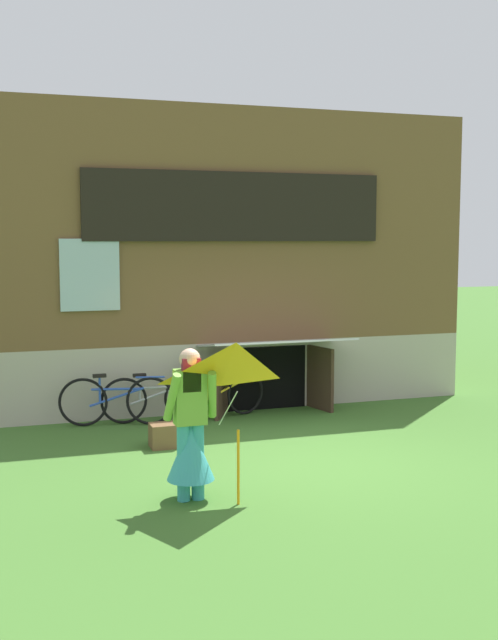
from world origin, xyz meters
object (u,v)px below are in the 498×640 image
Objects in this scene: bicycle_yellow at (221,395)px; wooden_crate at (164,435)px; kite at (236,387)px; person at (191,437)px; bicycle_silver at (155,398)px; bicycle_blue at (117,401)px.

wooden_crate is at bearing -150.05° from bicycle_yellow.
kite reaches higher than bicycle_yellow.
person is at bearing 119.22° from kite.
person is 0.99× the size of bicycle_silver.
kite reaches higher than bicycle_blue.
bicycle_blue is 4.60× the size of wooden_crate.
kite reaches higher than wooden_crate.
bicycle_yellow reaches higher than wooden_crate.
bicycle_silver is 1.50m from wooden_crate.
bicycle_blue is at bearing 98.03° from kite.
wooden_crate is at bearing 102.63° from person.
person is at bearing -130.05° from bicycle_yellow.
person reaches higher than bicycle_yellow.
bicycle_silver is at bearing 89.91° from kite.
wooden_crate is at bearing -92.44° from bicycle_silver.
bicycle_yellow is 1.63m from bicycle_blue.
bicycle_blue is (-1.63, 0.04, 0.01)m from bicycle_yellow.
kite is at bearing -69.44° from bicycle_blue.
kite is at bearing -85.65° from bicycle_silver.
person is 0.97× the size of bicycle_blue.
person is at bearing -90.87° from bicycle_silver.
person is at bearing -94.25° from wooden_crate.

